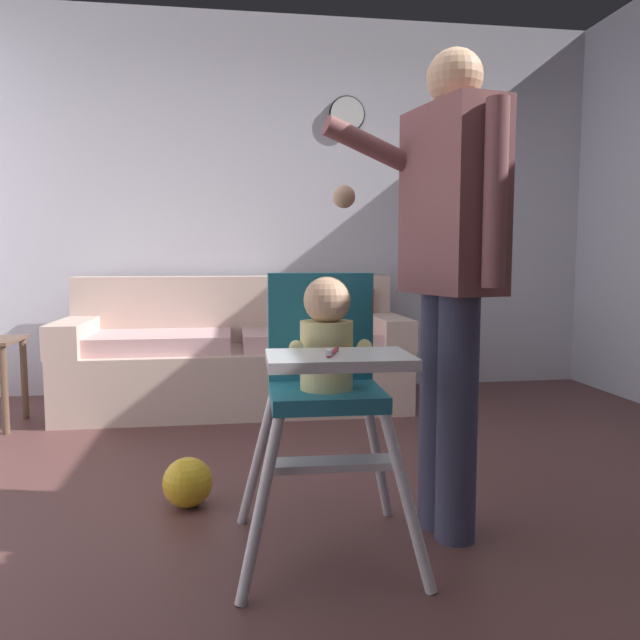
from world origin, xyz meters
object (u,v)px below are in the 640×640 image
at_px(high_chair, 326,363).
at_px(wall_clock, 347,114).
at_px(toy_ball, 188,482).
at_px(adult_standing, 450,267).
at_px(couch, 238,356).

bearing_deg(high_chair, wall_clock, 169.32).
height_order(high_chair, toy_ball, high_chair).
bearing_deg(toy_ball, wall_clock, 64.17).
xyz_separation_m(adult_standing, wall_clock, (0.13, 2.55, 1.09)).
bearing_deg(couch, adult_standing, 18.77).
height_order(high_chair, wall_clock, wall_clock).
relative_size(adult_standing, wall_clock, 6.24).
height_order(couch, adult_standing, adult_standing).
xyz_separation_m(couch, adult_standing, (0.70, -2.07, 0.62)).
bearing_deg(adult_standing, toy_ball, -33.99).
relative_size(couch, wall_clock, 8.20).
relative_size(couch, high_chair, 2.36).
height_order(adult_standing, wall_clock, wall_clock).
height_order(couch, high_chair, high_chair).
relative_size(high_chair, adult_standing, 0.56).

